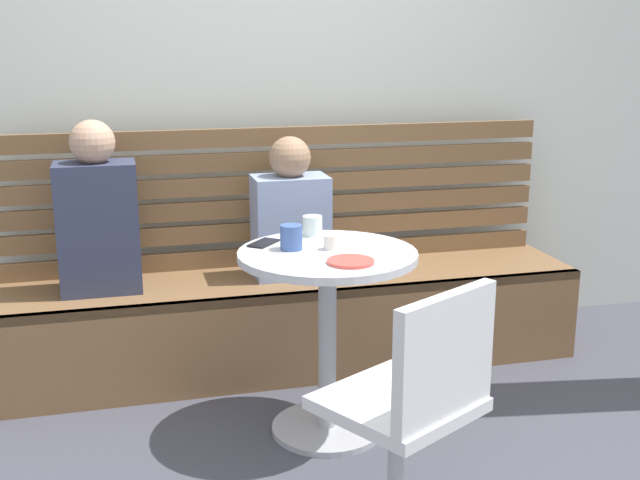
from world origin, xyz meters
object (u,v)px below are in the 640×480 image
at_px(person_adult, 97,216).
at_px(cup_glass_short, 312,226).
at_px(cup_mug_blue, 291,237).
at_px(cup_espresso_small, 331,242).
at_px(phone_on_table, 264,243).
at_px(white_chair, 413,412).
at_px(person_child_left, 290,215).
at_px(booth_bench, 292,321).
at_px(cafe_table, 327,307).
at_px(plate_small, 351,262).

relative_size(person_adult, cup_glass_short, 9.34).
bearing_deg(cup_mug_blue, cup_espresso_small, -14.48).
distance_m(person_adult, phone_on_table, 0.81).
relative_size(white_chair, cup_espresso_small, 15.18).
height_order(person_child_left, cup_glass_short, person_child_left).
height_order(booth_bench, cup_glass_short, cup_glass_short).
height_order(cafe_table, cup_espresso_small, cup_espresso_small).
relative_size(cafe_table, plate_small, 4.35).
bearing_deg(cup_espresso_small, white_chair, -88.54).
height_order(cafe_table, cup_glass_short, cup_glass_short).
height_order(white_chair, plate_small, white_chair).
relative_size(booth_bench, white_chair, 3.18).
xyz_separation_m(booth_bench, plate_small, (0.03, -0.85, 0.52)).
height_order(cup_glass_short, cup_mug_blue, cup_mug_blue).
relative_size(booth_bench, cafe_table, 3.65).
height_order(cup_glass_short, plate_small, cup_glass_short).
xyz_separation_m(white_chair, cup_espresso_small, (-0.02, 0.83, 0.30)).
height_order(cup_espresso_small, plate_small, cup_espresso_small).
bearing_deg(cafe_table, cup_espresso_small, 50.50).
bearing_deg(person_adult, cup_espresso_small, -37.62).
bearing_deg(person_child_left, cup_glass_short, -90.76).
bearing_deg(cafe_table, white_chair, -87.13).
xyz_separation_m(booth_bench, cup_mug_blue, (-0.14, -0.61, 0.57)).
relative_size(booth_bench, person_adult, 3.62).
relative_size(cup_glass_short, phone_on_table, 0.57).
bearing_deg(cup_espresso_small, person_adult, 142.38).
bearing_deg(cafe_table, cup_mug_blue, 154.17).
distance_m(cup_espresso_small, plate_small, 0.20).
bearing_deg(plate_small, cup_mug_blue, 124.67).
relative_size(cafe_table, cup_mug_blue, 7.79).
bearing_deg(cup_glass_short, cup_espresso_small, -86.69).
height_order(booth_bench, person_child_left, person_child_left).
bearing_deg(cup_glass_short, phone_on_table, -158.01).
bearing_deg(cup_espresso_small, booth_bench, 90.64).
relative_size(cup_mug_blue, plate_small, 0.56).
height_order(cup_espresso_small, cup_mug_blue, cup_mug_blue).
bearing_deg(phone_on_table, booth_bench, -73.22).
bearing_deg(white_chair, booth_bench, 91.10).
bearing_deg(white_chair, phone_on_table, 104.57).
height_order(person_adult, person_child_left, person_adult).
distance_m(person_child_left, cup_glass_short, 0.44).
xyz_separation_m(cup_espresso_small, phone_on_table, (-0.23, 0.14, -0.02)).
distance_m(booth_bench, white_chair, 1.50).
relative_size(white_chair, plate_small, 5.00).
xyz_separation_m(person_child_left, cup_espresso_small, (0.01, -0.67, 0.04)).
distance_m(booth_bench, cup_mug_blue, 0.85).
height_order(cafe_table, person_adult, person_adult).
distance_m(cup_glass_short, cup_espresso_small, 0.23).
relative_size(cup_glass_short, cup_espresso_small, 1.43).
xyz_separation_m(cafe_table, person_adult, (-0.84, 0.68, 0.26)).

